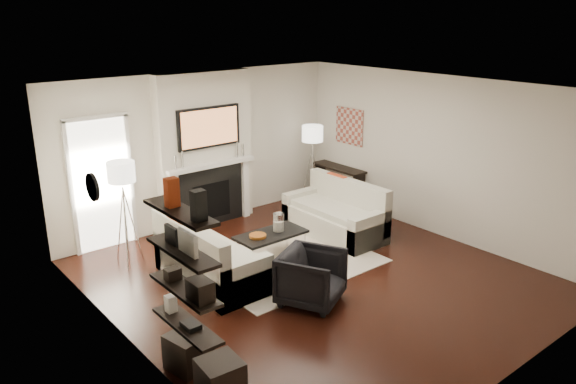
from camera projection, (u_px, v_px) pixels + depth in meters
room_envelope at (316, 189)px, 7.68m from camera, size 6.00×6.00×6.00m
chimney_breast at (205, 150)px, 9.79m from camera, size 1.80×0.25×2.70m
fireplace_surround at (211, 197)px, 9.94m from camera, size 1.30×0.02×1.04m
firebox at (212, 201)px, 9.96m from camera, size 0.75×0.02×0.65m
mantel_pilaster_l at (176, 204)px, 9.48m from camera, size 0.12×0.08×1.10m
mantel_pilaster_r at (245, 188)px, 10.35m from camera, size 0.12×0.08×1.10m
mantel_shelf at (211, 165)px, 9.72m from camera, size 1.70×0.18×0.07m
tv_body at (209, 127)px, 9.54m from camera, size 1.20×0.06×0.70m
tv_screen at (210, 127)px, 9.51m from camera, size 1.10×0.00×0.62m
candlestick_l_tall at (182, 160)px, 9.34m from camera, size 0.04×0.04×0.30m
candlestick_l_short at (176, 163)px, 9.27m from camera, size 0.04×0.04×0.24m
candlestick_r_tall at (237, 150)px, 10.00m from camera, size 0.04×0.04×0.30m
candlestick_r_short at (243, 150)px, 10.09m from camera, size 0.04×0.04×0.24m
hallway_panel at (102, 185)px, 8.84m from camera, size 0.90×0.02×2.10m
door_trim_l at (71, 191)px, 8.53m from camera, size 0.06×0.06×2.16m
door_trim_r at (131, 180)px, 9.11m from camera, size 0.06×0.06×2.16m
door_trim_top at (95, 117)px, 8.49m from camera, size 1.02×0.06×0.06m
rug at (286, 262)px, 8.58m from camera, size 2.60×2.00×0.01m
loveseat_left_base at (212, 267)px, 7.93m from camera, size 0.85×1.80×0.42m
loveseat_left_back at (190, 253)px, 7.63m from camera, size 0.18×1.80×0.80m
loveseat_left_arm_n at (245, 282)px, 7.31m from camera, size 0.85×0.18×0.60m
loveseat_left_arm_s at (183, 244)px, 8.50m from camera, size 0.85×0.18×0.60m
loveseat_left_cushion at (214, 250)px, 7.88m from camera, size 0.63×1.44×0.10m
pillow_left_orange at (178, 233)px, 7.79m from camera, size 0.10×0.42×0.42m
pillow_left_charcoal at (200, 247)px, 7.35m from camera, size 0.10×0.40×0.40m
loveseat_right_base at (334, 223)px, 9.59m from camera, size 0.85×1.80×0.42m
loveseat_right_back at (348, 201)px, 9.69m from camera, size 0.18×1.80×0.80m
loveseat_right_arm_n at (369, 232)px, 8.96m from camera, size 0.85×0.18×0.60m
loveseat_right_arm_s at (303, 206)px, 10.15m from camera, size 0.85×0.18×0.60m
loveseat_right_cushion at (332, 209)px, 9.48m from camera, size 0.63×1.44×0.10m
pillow_right_orange at (337, 186)px, 9.85m from camera, size 0.10×0.42×0.42m
pillow_right_charcoal at (362, 195)px, 9.41m from camera, size 0.10×0.40×0.40m
coffee_table at (271, 235)px, 8.59m from camera, size 1.10×0.55×0.04m
coffee_leg_nw at (253, 261)px, 8.20m from camera, size 0.02×0.02×0.38m
coffee_leg_ne at (305, 243)px, 8.80m from camera, size 0.02×0.02×0.38m
coffee_leg_sw at (236, 251)px, 8.52m from camera, size 0.02×0.02×0.38m
coffee_leg_se at (287, 235)px, 9.12m from camera, size 0.02×0.02×0.38m
hurricane_glass at (278, 223)px, 8.64m from camera, size 0.17×0.17×0.30m
hurricane_candle at (279, 227)px, 8.66m from camera, size 0.11×0.11×0.17m
copper_bowl at (258, 236)px, 8.43m from camera, size 0.26×0.26×0.04m
armchair at (312, 275)px, 7.30m from camera, size 1.00×0.98×0.78m
lamp_left_post at (126, 226)px, 8.37m from camera, size 0.02×0.02×1.20m
lamp_left_shade at (121, 172)px, 8.11m from camera, size 0.40×0.40×0.30m
lamp_left_leg_a at (133, 225)px, 8.44m from camera, size 0.25×0.02×1.23m
lamp_left_leg_b at (120, 226)px, 8.41m from camera, size 0.14×0.22×1.23m
lamp_left_leg_c at (125, 229)px, 8.27m from camera, size 0.14×0.22×1.23m
lamp_right_post at (312, 177)px, 10.88m from camera, size 0.02×0.02×1.20m
lamp_right_shade at (312, 134)px, 10.62m from camera, size 0.40×0.40×0.30m
lamp_right_leg_a at (316, 176)px, 10.95m from camera, size 0.25×0.02×1.23m
lamp_right_leg_b at (306, 176)px, 10.92m from camera, size 0.14×0.22×1.23m
lamp_right_leg_c at (313, 178)px, 10.78m from camera, size 0.14×0.22×1.23m
console_top at (339, 168)px, 11.00m from camera, size 0.35×1.20×0.04m
console_leg_n at (358, 193)px, 10.71m from camera, size 0.30×0.04×0.71m
console_leg_s at (319, 180)px, 11.52m from camera, size 0.30×0.04×0.71m
wall_art at (350, 126)px, 10.77m from camera, size 0.03×0.70×0.70m
shelf_bottom at (187, 326)px, 5.56m from camera, size 0.25×1.00×0.03m
shelf_lower at (185, 289)px, 5.44m from camera, size 0.25×1.00×0.04m
shelf_upper at (182, 252)px, 5.31m from camera, size 0.25×1.00×0.04m
shelf_top at (180, 212)px, 5.19m from camera, size 0.25×1.00×0.04m
decor_magfile_a at (199, 206)px, 4.88m from camera, size 0.12×0.10×0.28m
decor_magfile_b at (172, 192)px, 5.24m from camera, size 0.12×0.10×0.28m
decor_frame_a at (188, 243)px, 5.19m from camera, size 0.04×0.30×0.22m
decor_frame_b at (172, 235)px, 5.42m from camera, size 0.04×0.22×0.18m
decor_wine_rack at (200, 290)px, 5.18m from camera, size 0.18×0.25×0.20m
decor_box_small at (173, 274)px, 5.58m from camera, size 0.15×0.12×0.12m
decor_books at (191, 325)px, 5.49m from camera, size 0.14×0.20×0.05m
decor_box_tall at (171, 304)px, 5.76m from camera, size 0.10×0.10×0.18m
clock_rim at (92, 187)px, 6.58m from camera, size 0.04×0.34×0.34m
clock_face at (95, 187)px, 6.59m from camera, size 0.01×0.29×0.29m
ottoman_near at (188, 351)px, 6.01m from camera, size 0.47×0.47×0.40m
ottoman_far at (220, 379)px, 5.56m from camera, size 0.43×0.43×0.40m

